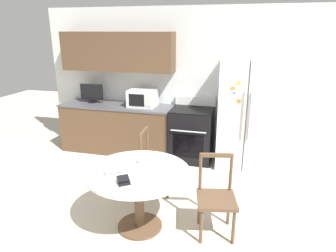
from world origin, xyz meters
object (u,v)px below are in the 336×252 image
at_px(oven_range, 192,134).
at_px(wallet, 123,181).
at_px(refrigerator, 246,113).
at_px(microwave, 143,98).
at_px(dining_chair_right, 216,198).
at_px(dining_chair_far, 156,162).
at_px(candle_glass, 141,160).
at_px(countertop_tv, 92,93).

bearing_deg(oven_range, wallet, -96.40).
xyz_separation_m(refrigerator, microwave, (-1.81, 0.09, 0.14)).
distance_m(oven_range, wallet, 2.43).
relative_size(dining_chair_right, dining_chair_far, 1.00).
bearing_deg(dining_chair_right, microwave, -64.70).
relative_size(dining_chair_right, candle_glass, 10.66).
height_order(microwave, countertop_tv, countertop_tv).
bearing_deg(dining_chair_right, countertop_tv, -50.72).
height_order(refrigerator, microwave, refrigerator).
bearing_deg(countertop_tv, dining_chair_right, -38.32).
bearing_deg(dining_chair_far, countertop_tv, -131.94).
height_order(countertop_tv, wallet, countertop_tv).
xyz_separation_m(oven_range, wallet, (-0.27, -2.40, 0.29)).
relative_size(dining_chair_right, wallet, 5.22).
bearing_deg(microwave, dining_chair_right, -52.30).
bearing_deg(wallet, oven_range, 83.60).
height_order(countertop_tv, candle_glass, countertop_tv).
height_order(dining_chair_far, candle_glass, dining_chair_far).
relative_size(countertop_tv, candle_glass, 5.16).
height_order(dining_chair_right, candle_glass, dining_chair_right).
relative_size(oven_range, dining_chair_right, 1.20).
height_order(microwave, dining_chair_far, microwave).
relative_size(dining_chair_far, candle_glass, 10.66).
bearing_deg(dining_chair_right, oven_range, -84.43).
bearing_deg(refrigerator, countertop_tv, 177.75).
bearing_deg(refrigerator, microwave, 177.29).
bearing_deg(candle_glass, countertop_tv, 130.28).
relative_size(microwave, candle_glass, 5.70).
height_order(countertop_tv, dining_chair_far, countertop_tv).
relative_size(countertop_tv, dining_chair_far, 0.48).
bearing_deg(refrigerator, candle_glass, -121.58).
bearing_deg(oven_range, candle_glass, -97.61).
bearing_deg(microwave, countertop_tv, 178.56).
relative_size(oven_range, wallet, 6.25).
bearing_deg(candle_glass, dining_chair_right, -2.95).
distance_m(countertop_tv, dining_chair_right, 3.33).
relative_size(refrigerator, candle_glass, 21.57).
xyz_separation_m(oven_range, countertop_tv, (-1.93, 0.08, 0.62)).
relative_size(dining_chair_far, wallet, 5.22).
relative_size(microwave, dining_chair_far, 0.53).
relative_size(oven_range, countertop_tv, 2.47).
bearing_deg(wallet, candle_glass, 88.27).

